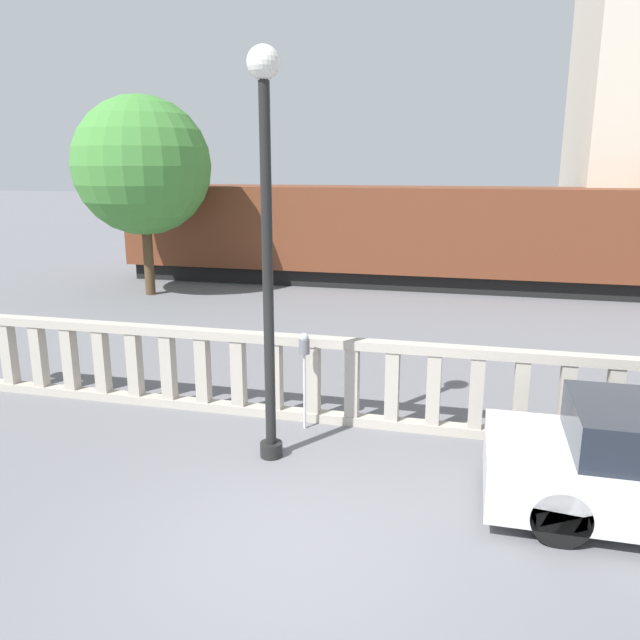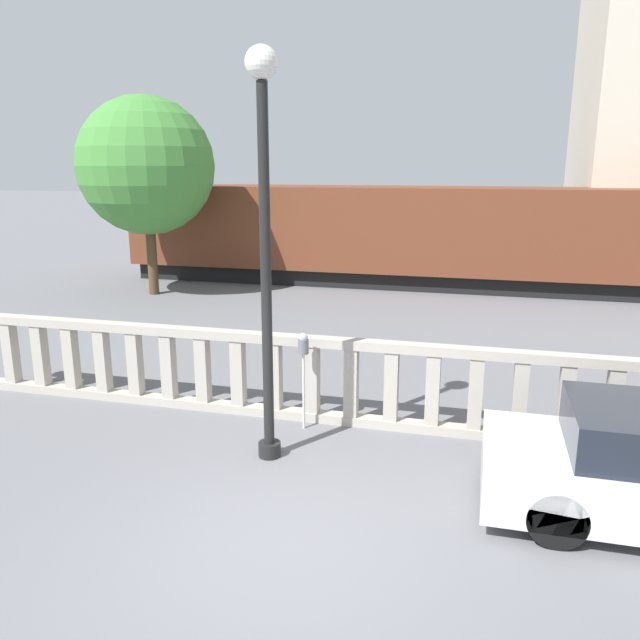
{
  "view_description": "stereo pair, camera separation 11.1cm",
  "coord_description": "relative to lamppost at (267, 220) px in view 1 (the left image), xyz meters",
  "views": [
    {
      "loc": [
        1.71,
        -5.57,
        3.89
      ],
      "look_at": [
        -0.75,
        4.25,
        1.37
      ],
      "focal_mm": 35.0,
      "sensor_mm": 36.0,
      "label": 1
    },
    {
      "loc": [
        1.82,
        -5.55,
        3.89
      ],
      "look_at": [
        -0.75,
        4.25,
        1.37
      ],
      "focal_mm": 35.0,
      "sensor_mm": 36.0,
      "label": 2
    }
  ],
  "objects": [
    {
      "name": "parking_meter",
      "position": [
        0.2,
        1.01,
        -2.03
      ],
      "size": [
        0.16,
        0.16,
        1.5
      ],
      "color": "silver",
      "rests_on": "ground"
    },
    {
      "name": "ground_plane",
      "position": [
        0.85,
        -1.89,
        -3.22
      ],
      "size": [
        160.0,
        160.0,
        0.0
      ],
      "primitive_type": "plane",
      "color": "slate"
    },
    {
      "name": "train_near",
      "position": [
        0.98,
        13.04,
        -1.52
      ],
      "size": [
        19.89,
        2.65,
        3.81
      ],
      "color": "black",
      "rests_on": "ground"
    },
    {
      "name": "tree_left",
      "position": [
        -7.13,
        9.62,
        0.64
      ],
      "size": [
        4.05,
        4.05,
        5.89
      ],
      "color": "#4C3823",
      "rests_on": "ground"
    },
    {
      "name": "balustrade",
      "position": [
        0.85,
        1.35,
        -2.55
      ],
      "size": [
        13.2,
        0.24,
        1.36
      ],
      "color": "#ADA599",
      "rests_on": "ground"
    },
    {
      "name": "lamppost",
      "position": [
        0.0,
        0.0,
        0.0
      ],
      "size": [
        0.4,
        0.4,
        5.27
      ],
      "color": "black",
      "rests_on": "ground"
    }
  ]
}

